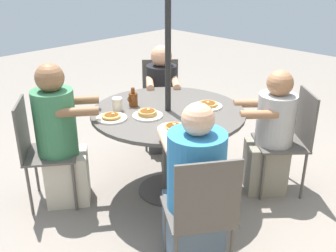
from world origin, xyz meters
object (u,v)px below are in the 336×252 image
Objects in this scene: patio_chair_west at (291,136)px; coffee_cup at (117,104)px; pancake_plate_b at (147,114)px; syrup_bottle at (133,99)px; pancake_plate_a at (208,105)px; patio_chair_east at (39,147)px; diner_west at (271,137)px; patio_table at (168,123)px; pancake_plate_c at (112,117)px; patio_chair_south at (202,210)px; diner_south at (194,194)px; diner_north at (162,102)px; pancake_plate_d at (174,128)px; diner_east at (61,141)px; drinking_glass_a at (206,119)px; patio_chair_north at (161,97)px.

patio_chair_west is 8.53× the size of coffee_cup.
pancake_plate_b is 1.50× the size of syrup_bottle.
patio_chair_east is at bearing -34.65° from pancake_plate_a.
patio_table is at bearing 90.00° from diner_west.
pancake_plate_c is at bearing -33.69° from pancake_plate_b.
diner_west is 4.59× the size of pancake_plate_b.
diner_south reaches higher than patio_chair_south.
diner_west is at bearing 134.07° from diner_north.
patio_chair_south is 8.53× the size of coffee_cup.
syrup_bottle is (-0.11, -0.58, 0.05)m from pancake_plate_d.
pancake_plate_c is at bearing 66.47° from diner_north.
diner_north is at bearing 132.49° from diner_east.
patio_chair_west is at bearing 158.43° from pancake_plate_d.
diner_west is at bearing 131.71° from syrup_bottle.
diner_east is at bearing -60.58° from pancake_plate_d.
syrup_bottle is at bearing 102.47° from patio_chair_south.
diner_east is at bearing -44.39° from pancake_plate_b.
drinking_glass_a reaches higher than pancake_plate_c.
diner_west is 4.59× the size of pancake_plate_a.
patio_chair_north is 0.76× the size of diner_east.
diner_south reaches higher than diner_west.
diner_east is at bearing 134.11° from diner_south.
patio_chair_east reaches higher than pancake_plate_c.
pancake_plate_a is at bearing 91.23° from patio_chair_east.
diner_west is (-1.22, -0.27, -0.01)m from patio_chair_south.
patio_table is 5.29× the size of pancake_plate_a.
patio_chair_north is 1.38m from diner_west.
patio_table is 1.39× the size of patio_chair_west.
pancake_plate_a is at bearing -166.39° from pancake_plate_d.
patio_chair_east is 0.71m from coffee_cup.
patio_chair_east is 0.84m from syrup_bottle.
diner_north is 8.86× the size of drinking_glass_a.
coffee_cup is at bearing -38.89° from pancake_plate_a.
diner_south is 1.27× the size of patio_chair_west.
patio_chair_east is 0.79× the size of diner_south.
diner_east is at bearing -35.88° from patio_table.
syrup_bottle is at bearing -101.04° from pancake_plate_d.
patio_chair_south is at bearing 41.12° from diner_east.
patio_chair_west is at bearing -90.00° from diner_west.
patio_chair_west is 1.48m from coffee_cup.
coffee_cup reaches higher than patio_table.
patio_chair_west is at bearing 134.07° from patio_chair_north.
patio_chair_west reaches higher than patio_table.
diner_north is 4.66× the size of pancake_plate_a.
patio_chair_west is 1.51m from pancake_plate_c.
pancake_plate_b is at bearing 100.96° from patio_chair_south.
diner_south reaches higher than syrup_bottle.
pancake_plate_d is at bearing 82.96° from pancake_plate_b.
pancake_plate_a is at bearing -142.67° from drinking_glass_a.
pancake_plate_a is 1.00× the size of pancake_plate_d.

